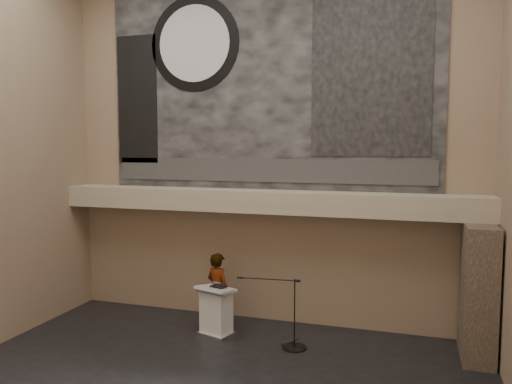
% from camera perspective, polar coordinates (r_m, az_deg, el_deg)
% --- Properties ---
extents(wall_back, '(10.00, 0.02, 8.50)m').
position_cam_1_polar(wall_back, '(11.89, 1.17, 5.39)').
color(wall_back, '#8C7059').
rests_on(wall_back, floor).
extents(wall_front, '(10.00, 0.02, 8.50)m').
position_cam_1_polar(wall_front, '(4.78, -27.08, 4.86)').
color(wall_front, '#8C7059').
rests_on(wall_front, floor).
extents(soffit, '(10.00, 0.80, 0.50)m').
position_cam_1_polar(soffit, '(11.58, 0.60, -1.06)').
color(soffit, tan).
rests_on(soffit, wall_back).
extents(sprinkler_left, '(0.04, 0.04, 0.06)m').
position_cam_1_polar(sprinkler_left, '(12.13, -6.73, -2.13)').
color(sprinkler_left, '#B2893D').
rests_on(sprinkler_left, soffit).
extents(sprinkler_right, '(0.04, 0.04, 0.06)m').
position_cam_1_polar(sprinkler_right, '(11.16, 9.90, -2.82)').
color(sprinkler_right, '#B2893D').
rests_on(sprinkler_right, soffit).
extents(banner, '(8.00, 0.05, 5.00)m').
position_cam_1_polar(banner, '(11.95, 1.14, 12.36)').
color(banner, black).
rests_on(banner, wall_back).
extents(banner_text_strip, '(7.76, 0.02, 0.55)m').
position_cam_1_polar(banner_text_strip, '(11.84, 1.06, 2.48)').
color(banner_text_strip, '#2E2E2E').
rests_on(banner_text_strip, banner).
extents(banner_clock_rim, '(2.30, 0.02, 2.30)m').
position_cam_1_polar(banner_clock_rim, '(12.69, -7.07, 16.48)').
color(banner_clock_rim, black).
rests_on(banner_clock_rim, banner).
extents(banner_clock_face, '(1.84, 0.02, 1.84)m').
position_cam_1_polar(banner_clock_face, '(12.67, -7.10, 16.49)').
color(banner_clock_face, silver).
rests_on(banner_clock_face, banner).
extents(banner_building_print, '(2.60, 0.02, 3.60)m').
position_cam_1_polar(banner_building_print, '(11.48, 12.96, 13.02)').
color(banner_building_print, black).
rests_on(banner_building_print, banner).
extents(banner_brick_print, '(1.10, 0.02, 3.20)m').
position_cam_1_polar(banner_brick_print, '(13.24, -13.41, 10.22)').
color(banner_brick_print, black).
rests_on(banner_brick_print, banner).
extents(stone_pier, '(0.60, 1.40, 2.70)m').
position_cam_1_polar(stone_pier, '(11.02, 24.05, -10.33)').
color(stone_pier, '#3F3327').
rests_on(stone_pier, floor).
extents(lectern, '(0.94, 0.79, 1.14)m').
position_cam_1_polar(lectern, '(11.47, -4.57, -13.43)').
color(lectern, silver).
rests_on(lectern, floor).
extents(binder, '(0.38, 0.34, 0.04)m').
position_cam_1_polar(binder, '(11.30, -4.30, -10.71)').
color(binder, black).
rests_on(binder, lectern).
extents(papers, '(0.21, 0.28, 0.00)m').
position_cam_1_polar(papers, '(11.31, -5.22, -10.79)').
color(papers, white).
rests_on(papers, lectern).
extents(speaker_person, '(0.76, 0.65, 1.78)m').
position_cam_1_polar(speaker_person, '(11.81, -4.36, -11.16)').
color(speaker_person, white).
rests_on(speaker_person, floor).
extents(mic_stand, '(1.49, 0.52, 1.48)m').
position_cam_1_polar(mic_stand, '(10.93, 4.16, -16.25)').
color(mic_stand, black).
rests_on(mic_stand, floor).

